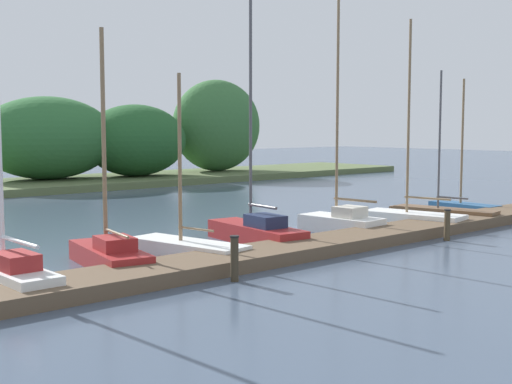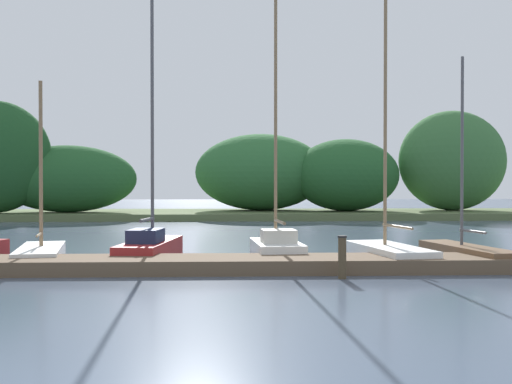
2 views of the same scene
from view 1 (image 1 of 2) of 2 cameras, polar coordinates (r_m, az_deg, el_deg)
The scene contains 11 objects.
dock_pier at distance 19.58m, azimuth 5.19°, elevation -4.45°, with size 27.88×1.80×0.35m.
sailboat_1 at distance 15.90m, azimuth -20.01°, elevation -5.93°, with size 0.96×3.78×8.21m.
sailboat_2 at distance 17.78m, azimuth -12.17°, elevation -4.88°, with size 1.69×3.78×5.97m.
sailboat_3 at distance 18.85m, azimuth -6.05°, elevation -4.52°, with size 1.76×3.94×4.96m.
sailboat_4 at distance 20.95m, azimuth -0.16°, elevation -3.09°, with size 1.54×4.23×8.17m.
sailboat_5 at distance 23.16m, azimuth 6.93°, elevation -2.30°, with size 1.41×3.08×7.85m.
sailboat_6 at distance 24.99m, azimuth 12.59°, elevation -2.03°, with size 1.82×3.90×7.25m.
sailboat_7 at distance 26.83m, azimuth 15.06°, elevation -1.68°, with size 1.57×4.18×5.61m.
sailboat_8 at distance 29.78m, azimuth 16.73°, elevation -1.03°, with size 1.11×3.15×5.49m.
mooring_piling_1 at distance 15.77m, azimuth -1.80°, elevation -5.52°, with size 0.21×0.21×1.06m.
mooring_piling_2 at distance 22.16m, azimuth 15.58°, elevation -2.63°, with size 0.21×0.21×0.98m.
Camera 1 is at (-14.08, -1.81, 3.54)m, focal length 48.21 mm.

